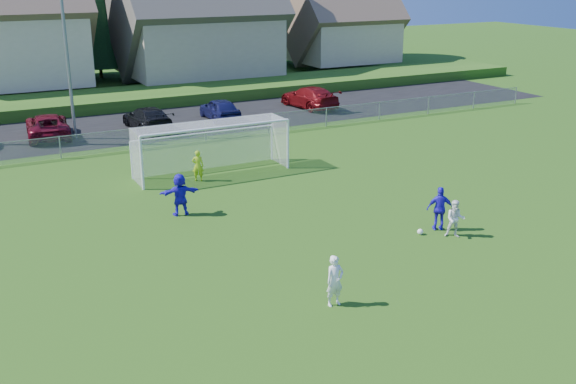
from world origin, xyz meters
name	(u,v)px	position (x,y,z in m)	size (l,w,h in m)	color
ground	(418,318)	(0.00, 0.00, 0.00)	(160.00, 160.00, 0.00)	#193D0C
asphalt_lot	(144,125)	(0.00, 27.50, 0.01)	(60.00, 60.00, 0.00)	black
grass_embankment	(114,99)	(0.00, 35.00, 0.40)	(70.00, 6.00, 0.80)	#1E420F
soccer_ball	(420,232)	(3.99, 5.00, 0.11)	(0.22, 0.22, 0.22)	white
player_white_a	(335,281)	(-1.70, 1.78, 0.78)	(0.57, 0.37, 1.56)	white
player_white_b	(455,219)	(4.96, 4.24, 0.71)	(0.69, 0.54, 1.42)	white
player_blue_a	(440,209)	(4.92, 5.07, 0.85)	(0.99, 0.41, 1.69)	#2415CB
player_blue_b	(180,194)	(-3.21, 11.15, 0.86)	(1.60, 0.51, 1.72)	#2415CB
goalkeeper	(198,166)	(-1.01, 15.08, 0.73)	(0.53, 0.35, 1.46)	#BDE71B
car_c	(48,126)	(-5.82, 27.07, 0.69)	(2.29, 4.97, 1.38)	#5C0A18
car_d	(147,118)	(-0.09, 26.37, 0.69)	(1.94, 4.76, 1.38)	black
car_e	(220,109)	(4.86, 26.87, 0.70)	(1.66, 4.13, 1.41)	#131544
car_g	(309,97)	(11.93, 27.59, 0.75)	(2.10, 5.15, 1.50)	#650B0E
soccer_goal	(210,140)	(0.00, 16.05, 1.63)	(7.42, 1.90, 2.50)	white
chainlink_fence	(172,134)	(0.00, 22.00, 0.63)	(52.06, 0.06, 1.20)	gray
streetlight	(68,54)	(-4.45, 26.00, 4.84)	(1.38, 0.18, 9.00)	slate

